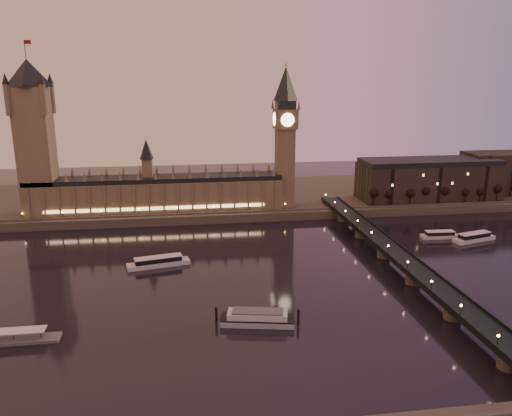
{
  "coord_description": "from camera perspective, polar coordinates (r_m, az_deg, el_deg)",
  "views": [
    {
      "loc": [
        -19.41,
        -237.89,
        100.61
      ],
      "look_at": [
        20.06,
        35.0,
        27.9
      ],
      "focal_mm": 35.0,
      "sensor_mm": 36.0,
      "label": 1
    }
  ],
  "objects": [
    {
      "name": "cruise_boat_c",
      "position": [
        342.15,
        20.24,
        -2.9
      ],
      "size": [
        24.3,
        7.74,
        4.8
      ],
      "rotation": [
        0.0,
        0.0,
        -0.05
      ],
      "color": "silver",
      "rests_on": "ground"
    },
    {
      "name": "bare_tree_7",
      "position": [
        431.24,
        26.08,
        1.87
      ],
      "size": [
        6.26,
        6.26,
        12.73
      ],
      "color": "black",
      "rests_on": "ground"
    },
    {
      "name": "bare_tree_5",
      "position": [
        415.26,
        22.67,
        1.79
      ],
      "size": [
        6.26,
        6.26,
        12.73
      ],
      "color": "black",
      "rests_on": "ground"
    },
    {
      "name": "cruise_boat_a",
      "position": [
        279.86,
        -11.09,
        -6.07
      ],
      "size": [
        34.6,
        14.21,
        5.41
      ],
      "rotation": [
        0.0,
        0.0,
        0.21
      ],
      "color": "silver",
      "rests_on": "ground"
    },
    {
      "name": "bare_tree_0",
      "position": [
        382.63,
        13.02,
        1.54
      ],
      "size": [
        6.26,
        6.26,
        12.73
      ],
      "color": "black",
      "rests_on": "ground"
    },
    {
      "name": "big_ben",
      "position": [
        368.14,
        3.35,
        9.03
      ],
      "size": [
        17.68,
        17.68,
        104.0
      ],
      "color": "brown",
      "rests_on": "ground"
    },
    {
      "name": "pontoon_pier",
      "position": [
        224.42,
        -27.04,
        -13.26
      ],
      "size": [
        43.06,
        7.18,
        11.48
      ],
      "color": "#595B5E",
      "rests_on": "ground"
    },
    {
      "name": "bare_tree_1",
      "position": [
        388.23,
        15.07,
        1.6
      ],
      "size": [
        6.26,
        6.26,
        12.73
      ],
      "color": "black",
      "rests_on": "ground"
    },
    {
      "name": "ground",
      "position": [
        259.02,
        -3.32,
        -8.11
      ],
      "size": [
        700.0,
        700.0,
        0.0
      ],
      "primitive_type": "plane",
      "color": "black",
      "rests_on": "ground"
    },
    {
      "name": "bare_tree_2",
      "position": [
        394.32,
        17.07,
        1.65
      ],
      "size": [
        6.26,
        6.26,
        12.73
      ],
      "color": "black",
      "rests_on": "ground"
    },
    {
      "name": "bare_tree_3",
      "position": [
        400.86,
        19.0,
        1.7
      ],
      "size": [
        6.26,
        6.26,
        12.73
      ],
      "color": "black",
      "rests_on": "ground"
    },
    {
      "name": "bare_tree_4",
      "position": [
        407.85,
        20.87,
        1.75
      ],
      "size": [
        6.26,
        6.26,
        12.73
      ],
      "color": "black",
      "rests_on": "ground"
    },
    {
      "name": "far_embankment",
      "position": [
        417.48,
        -1.2,
        1.25
      ],
      "size": [
        560.0,
        130.0,
        6.0
      ],
      "primitive_type": "cube",
      "color": "#423D35",
      "rests_on": "ground"
    },
    {
      "name": "westminster_bridge",
      "position": [
        279.21,
        15.84,
        -5.73
      ],
      "size": [
        13.2,
        260.0,
        15.3
      ],
      "color": "black",
      "rests_on": "ground"
    },
    {
      "name": "city_block",
      "position": [
        433.73,
        21.59,
        3.32
      ],
      "size": [
        155.0,
        45.0,
        34.0
      ],
      "color": "black",
      "rests_on": "ground"
    },
    {
      "name": "bare_tree_6",
      "position": [
        423.06,
        24.41,
        1.83
      ],
      "size": [
        6.26,
        6.26,
        12.73
      ],
      "color": "black",
      "rests_on": "ground"
    },
    {
      "name": "cruise_boat_b",
      "position": [
        344.41,
        23.67,
        -3.08
      ],
      "size": [
        30.09,
        14.68,
        5.39
      ],
      "rotation": [
        0.0,
        0.0,
        0.26
      ],
      "color": "silver",
      "rests_on": "ground"
    },
    {
      "name": "palace_of_westminster",
      "position": [
        368.04,
        -11.27,
        2.1
      ],
      "size": [
        180.0,
        26.62,
        52.0
      ],
      "color": "brown",
      "rests_on": "ground"
    },
    {
      "name": "victoria_tower",
      "position": [
        374.34,
        -24.04,
        8.17
      ],
      "size": [
        31.68,
        31.68,
        118.0
      ],
      "color": "brown",
      "rests_on": "ground"
    },
    {
      "name": "moored_barge",
      "position": [
        213.88,
        0.17,
        -12.45
      ],
      "size": [
        35.01,
        14.62,
        6.54
      ],
      "rotation": [
        0.0,
        0.0,
        -0.2
      ],
      "color": "#93A5BB",
      "rests_on": "ground"
    }
  ]
}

